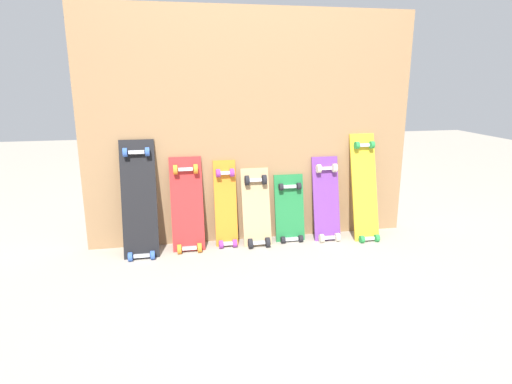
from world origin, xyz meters
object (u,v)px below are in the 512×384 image
at_px(skateboard_red, 187,209).
at_px(skateboard_orange, 226,208).
at_px(skateboard_natural, 257,211).
at_px(skateboard_yellow, 365,192).
at_px(skateboard_green, 290,213).
at_px(skateboard_black, 139,204).
at_px(skateboard_purple, 327,203).

distance_m(skateboard_red, skateboard_orange, 0.28).
distance_m(skateboard_natural, skateboard_yellow, 0.84).
bearing_deg(skateboard_yellow, skateboard_green, 174.46).
bearing_deg(skateboard_black, skateboard_yellow, 0.10).
bearing_deg(skateboard_purple, skateboard_green, 175.33).
height_order(skateboard_natural, skateboard_green, skateboard_natural).
bearing_deg(skateboard_natural, skateboard_red, 179.52).
relative_size(skateboard_black, skateboard_orange, 1.24).
bearing_deg(skateboard_red, skateboard_orange, 4.97).
distance_m(skateboard_orange, skateboard_purple, 0.76).
bearing_deg(skateboard_black, skateboard_red, 5.54).
height_order(skateboard_natural, skateboard_purple, skateboard_purple).
relative_size(skateboard_purple, skateboard_yellow, 0.80).
bearing_deg(skateboard_green, skateboard_black, -176.94).
xyz_separation_m(skateboard_green, skateboard_purple, (0.28, -0.02, 0.07)).
bearing_deg(skateboard_red, skateboard_yellow, -1.23).
xyz_separation_m(skateboard_black, skateboard_natural, (0.83, 0.03, -0.11)).
bearing_deg(skateboard_orange, skateboard_black, -174.73).
distance_m(skateboard_green, skateboard_purple, 0.29).
bearing_deg(skateboard_green, skateboard_red, -178.00).
distance_m(skateboard_red, skateboard_natural, 0.50).
bearing_deg(skateboard_natural, skateboard_yellow, -1.69).
xyz_separation_m(skateboard_orange, skateboard_purple, (0.76, -0.02, 0.00)).
xyz_separation_m(skateboard_orange, skateboard_yellow, (1.05, -0.05, 0.08)).
bearing_deg(skateboard_purple, skateboard_red, -179.80).
bearing_deg(skateboard_green, skateboard_natural, -173.26).
height_order(skateboard_black, skateboard_purple, skateboard_black).
bearing_deg(skateboard_natural, skateboard_green, 6.74).
relative_size(skateboard_black, skateboard_green, 1.51).
distance_m(skateboard_black, skateboard_orange, 0.61).
height_order(skateboard_purple, skateboard_yellow, skateboard_yellow).
distance_m(skateboard_black, skateboard_yellow, 1.66).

